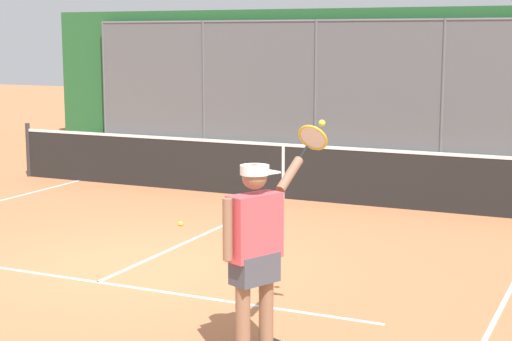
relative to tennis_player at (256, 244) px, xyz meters
The scene contains 6 objects.
ground_plane 3.37m from the tennis_player, 37.53° to the right, with size 60.00×60.00×0.00m, color #B76B42.
court_line_markings 2.88m from the tennis_player, 19.22° to the right, with size 8.67×9.93×0.01m.
fence_backdrop 13.11m from the tennis_player, 78.77° to the right, with size 18.08×1.37×3.43m.
tennis_net 7.17m from the tennis_player, 69.10° to the right, with size 11.14×0.09×1.07m.
tennis_player is the anchor object (origin of this frame).
tennis_ball_by_sideline 5.24m from the tennis_player, 52.80° to the right, with size 0.07×0.07×0.07m, color #CCDB33.
Camera 1 is at (-5.43, 8.22, 2.75)m, focal length 57.99 mm.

